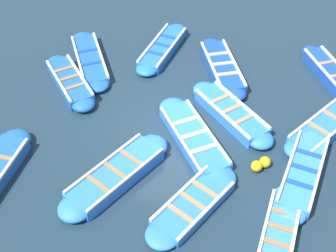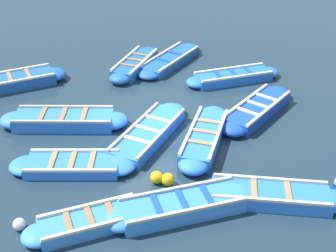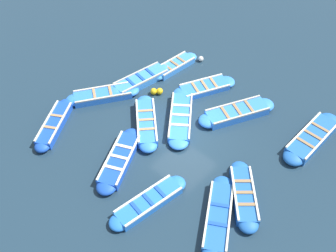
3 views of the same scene
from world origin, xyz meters
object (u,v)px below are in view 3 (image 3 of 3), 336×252
Objects in this scene: boat_far_corner at (149,202)px; boat_centre at (237,113)px; boat_alongside at (146,123)px; buoy_orange_near at (154,91)px; boat_drifting at (103,95)px; boat_end_of_row at (120,160)px; buoy_yellow_far at (201,59)px; boat_broadside at (181,117)px; boat_bow_out at (218,217)px; boat_tucked at (141,80)px; boat_near_quay at (244,195)px; boat_stern_in at (54,124)px; boat_outer_left at (205,88)px; boat_outer_right at (175,66)px; boat_inner_gap at (312,138)px; buoy_white_drifting at (160,91)px.

boat_far_corner is 6.47m from boat_centre.
buoy_orange_near is at bearing -144.66° from boat_alongside.
boat_drifting is 4.31m from boat_end_of_row.
boat_alongside is at bearing 12.70° from buoy_yellow_far.
boat_centre is at bearing 138.44° from boat_broadside.
buoy_orange_near is at bearing -116.77° from boat_bow_out.
boat_tucked reaches higher than boat_near_quay.
boat_near_quay is 5.48m from boat_end_of_row.
boat_stern_in is 0.96× the size of boat_outer_left.
boat_near_quay is at bearing 60.65° from boat_outer_right.
boat_bow_out is at bearing 73.64° from boat_alongside.
boat_alongside reaches higher than boat_bow_out.
boat_tucked is 2.17m from boat_outer_right.
boat_alongside is at bearing -54.60° from boat_inner_gap.
boat_outer_right is at bearing 165.77° from boat_drifting.
buoy_orange_near is 1.15× the size of buoy_yellow_far.
boat_end_of_row is (-0.66, -2.43, 0.02)m from boat_far_corner.
boat_outer_right is at bearing 167.27° from boat_tucked.
boat_bow_out is 7.60m from buoy_white_drifting.
boat_broadside is 1.24× the size of boat_near_quay.
boat_inner_gap is (-0.33, 8.15, 0.04)m from boat_outer_right.
boat_drifting is (4.25, -1.08, 0.02)m from boat_outer_right.
boat_inner_gap is 7.70m from buoy_white_drifting.
boat_inner_gap reaches higher than boat_end_of_row.
boat_centre is 0.98× the size of boat_inner_gap.
boat_end_of_row is at bearing 58.92° from boat_drifting.
boat_alongside is 11.01× the size of buoy_yellow_far.
boat_tucked is 8.41m from boat_near_quay.
boat_outer_left is at bearing -168.02° from boat_broadside.
boat_tucked reaches higher than boat_outer_left.
boat_inner_gap is at bearing 116.37° from boat_drifting.
boat_far_corner is 0.99× the size of boat_end_of_row.
buoy_yellow_far is at bearing -98.71° from boat_inner_gap.
boat_near_quay is 8.98× the size of buoy_white_drifting.
boat_broadside is 2.75m from boat_centre.
buoy_yellow_far is (-3.76, 0.04, -0.02)m from buoy_orange_near.
boat_alongside is at bearing 35.34° from buoy_orange_near.
buoy_white_drifting is at bearing 2.89° from buoy_yellow_far.
boat_near_quay is at bearing 89.68° from boat_drifting.
boat_outer_left is 11.65× the size of buoy_yellow_far.
boat_bow_out is 1.04× the size of boat_drifting.
boat_bow_out is 5.80m from boat_centre.
buoy_white_drifting is (-2.19, 1.91, -0.01)m from boat_drifting.
boat_alongside is 0.92× the size of boat_drifting.
boat_near_quay is at bearing 39.30° from boat_centre.
boat_alongside is at bearing -106.36° from boat_bow_out.
boat_outer_right is 2.37m from buoy_orange_near.
boat_far_corner is at bearing 39.72° from buoy_white_drifting.
buoy_white_drifting is at bearing -157.97° from boat_end_of_row.
boat_outer_right is at bearing -133.70° from boat_broadside.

